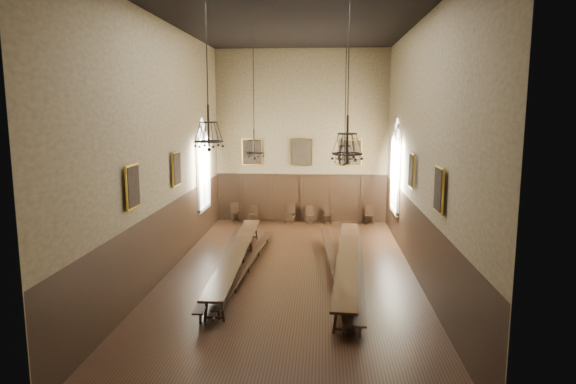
# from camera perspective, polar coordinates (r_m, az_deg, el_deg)

# --- Properties ---
(floor) EXTENTS (9.00, 18.00, 0.02)m
(floor) POSITION_cam_1_polar(r_m,az_deg,el_deg) (18.88, 0.28, -9.13)
(floor) COLOR black
(floor) RESTS_ON ground
(ceiling) EXTENTS (9.00, 18.00, 0.02)m
(ceiling) POSITION_cam_1_polar(r_m,az_deg,el_deg) (18.19, 0.30, 18.97)
(ceiling) COLOR black
(ceiling) RESTS_ON ground
(wall_back) EXTENTS (9.00, 0.02, 9.00)m
(wall_back) POSITION_cam_1_polar(r_m,az_deg,el_deg) (26.96, 1.52, 6.15)
(wall_back) COLOR #867352
(wall_back) RESTS_ON ground
(wall_front) EXTENTS (9.00, 0.02, 9.00)m
(wall_front) POSITION_cam_1_polar(r_m,az_deg,el_deg) (9.06, -3.35, 0.18)
(wall_front) COLOR #867352
(wall_front) RESTS_ON ground
(wall_left) EXTENTS (0.02, 18.00, 9.00)m
(wall_left) POSITION_cam_1_polar(r_m,az_deg,el_deg) (18.81, -13.60, 4.60)
(wall_left) COLOR #867352
(wall_left) RESTS_ON ground
(wall_right) EXTENTS (0.02, 18.00, 9.00)m
(wall_right) POSITION_cam_1_polar(r_m,az_deg,el_deg) (18.26, 14.61, 4.43)
(wall_right) COLOR #867352
(wall_right) RESTS_ON ground
(wainscot_panelling) EXTENTS (9.00, 18.00, 2.50)m
(wainscot_panelling) POSITION_cam_1_polar(r_m,az_deg,el_deg) (18.52, 0.28, -5.42)
(wainscot_panelling) COLOR black
(wainscot_panelling) RESTS_ON floor
(table_left) EXTENTS (1.00, 10.31, 0.80)m
(table_left) POSITION_cam_1_polar(r_m,az_deg,el_deg) (19.22, -5.67, -7.55)
(table_left) COLOR black
(table_left) RESTS_ON floor
(table_right) EXTENTS (1.42, 10.43, 0.81)m
(table_right) POSITION_cam_1_polar(r_m,az_deg,el_deg) (18.49, 6.65, -8.23)
(table_right) COLOR black
(table_right) RESTS_ON floor
(bench_left_outer) EXTENTS (0.86, 10.39, 0.47)m
(bench_left_outer) POSITION_cam_1_polar(r_m,az_deg,el_deg) (19.31, -7.12, -7.81)
(bench_left_outer) COLOR black
(bench_left_outer) RESTS_ON floor
(bench_left_inner) EXTENTS (0.76, 9.33, 0.42)m
(bench_left_inner) POSITION_cam_1_polar(r_m,az_deg,el_deg) (19.00, -4.42, -8.15)
(bench_left_inner) COLOR black
(bench_left_inner) RESTS_ON floor
(bench_right_inner) EXTENTS (0.94, 10.80, 0.49)m
(bench_right_inner) POSITION_cam_1_polar(r_m,az_deg,el_deg) (18.67, 5.06, -8.34)
(bench_right_inner) COLOR black
(bench_right_inner) RESTS_ON floor
(bench_right_outer) EXTENTS (0.97, 10.77, 0.48)m
(bench_right_outer) POSITION_cam_1_polar(r_m,az_deg,el_deg) (18.66, 7.88, -8.41)
(bench_right_outer) COLOR black
(bench_right_outer) RESTS_ON floor
(chair_0) EXTENTS (0.56, 0.56, 1.00)m
(chair_0) POSITION_cam_1_polar(r_m,az_deg,el_deg) (27.47, -5.86, -2.67)
(chair_0) COLOR black
(chair_0) RESTS_ON floor
(chair_1) EXTENTS (0.47, 0.47, 0.93)m
(chair_1) POSITION_cam_1_polar(r_m,az_deg,el_deg) (27.21, -3.85, -2.81)
(chair_1) COLOR black
(chair_1) RESTS_ON floor
(chair_3) EXTENTS (0.52, 0.52, 0.98)m
(chair_3) POSITION_cam_1_polar(r_m,az_deg,el_deg) (27.07, 0.23, -2.82)
(chair_3) COLOR black
(chair_3) RESTS_ON floor
(chair_4) EXTENTS (0.50, 0.50, 0.90)m
(chair_4) POSITION_cam_1_polar(r_m,az_deg,el_deg) (26.99, 2.44, -2.91)
(chair_4) COLOR black
(chair_4) RESTS_ON floor
(chair_5) EXTENTS (0.43, 0.43, 0.89)m
(chair_5) POSITION_cam_1_polar(r_m,az_deg,el_deg) (26.97, 4.47, -2.95)
(chair_5) COLOR black
(chair_5) RESTS_ON floor
(chair_7) EXTENTS (0.47, 0.47, 0.98)m
(chair_7) POSITION_cam_1_polar(r_m,az_deg,el_deg) (27.08, 9.02, -2.93)
(chair_7) COLOR black
(chair_7) RESTS_ON floor
(chandelier_back_left) EXTENTS (0.79, 0.79, 4.99)m
(chandelier_back_left) POSITION_cam_1_polar(r_m,az_deg,el_deg) (21.00, -3.79, 5.32)
(chandelier_back_left) COLOR black
(chandelier_back_left) RESTS_ON ceiling
(chandelier_back_right) EXTENTS (0.76, 0.76, 5.12)m
(chandelier_back_right) POSITION_cam_1_polar(r_m,az_deg,el_deg) (20.11, 6.32, 4.81)
(chandelier_back_right) COLOR black
(chandelier_back_right) RESTS_ON ceiling
(chandelier_front_left) EXTENTS (0.90, 0.90, 4.21)m
(chandelier_front_left) POSITION_cam_1_polar(r_m,az_deg,el_deg) (15.83, -8.81, 6.54)
(chandelier_front_left) COLOR black
(chandelier_front_left) RESTS_ON ceiling
(chandelier_front_right) EXTENTS (0.94, 0.94, 4.59)m
(chandelier_front_right) POSITION_cam_1_polar(r_m,az_deg,el_deg) (15.69, 6.60, 5.26)
(chandelier_front_right) COLOR black
(chandelier_front_right) RESTS_ON ceiling
(portrait_back_0) EXTENTS (1.10, 0.12, 1.40)m
(portrait_back_0) POSITION_cam_1_polar(r_m,az_deg,el_deg) (27.12, -4.02, 4.46)
(portrait_back_0) COLOR gold
(portrait_back_0) RESTS_ON wall_back
(portrait_back_1) EXTENTS (1.10, 0.12, 1.40)m
(portrait_back_1) POSITION_cam_1_polar(r_m,az_deg,el_deg) (26.88, 1.50, 4.44)
(portrait_back_1) COLOR gold
(portrait_back_1) RESTS_ON wall_back
(portrait_back_2) EXTENTS (1.10, 0.12, 1.40)m
(portrait_back_2) POSITION_cam_1_polar(r_m,az_deg,el_deg) (26.90, 7.06, 4.37)
(portrait_back_2) COLOR gold
(portrait_back_2) RESTS_ON wall_back
(portrait_left_0) EXTENTS (0.12, 1.00, 1.30)m
(portrait_left_0) POSITION_cam_1_polar(r_m,az_deg,el_deg) (19.80, -12.29, 2.54)
(portrait_left_0) COLOR gold
(portrait_left_0) RESTS_ON wall_left
(portrait_left_1) EXTENTS (0.12, 1.00, 1.30)m
(portrait_left_1) POSITION_cam_1_polar(r_m,az_deg,el_deg) (15.57, -16.88, 0.59)
(portrait_left_1) COLOR gold
(portrait_left_1) RESTS_ON wall_left
(portrait_right_0) EXTENTS (0.12, 1.00, 1.30)m
(portrait_right_0) POSITION_cam_1_polar(r_m,az_deg,el_deg) (19.29, 13.59, 2.32)
(portrait_right_0) COLOR gold
(portrait_right_0) RESTS_ON wall_right
(portrait_right_1) EXTENTS (0.12, 1.00, 1.30)m
(portrait_right_1) POSITION_cam_1_polar(r_m,az_deg,el_deg) (14.91, 16.44, 0.25)
(portrait_right_1) COLOR gold
(portrait_right_1) RESTS_ON wall_right
(window_right) EXTENTS (0.20, 2.20, 4.60)m
(window_right) POSITION_cam_1_polar(r_m,az_deg,el_deg) (23.75, 11.89, 2.89)
(window_right) COLOR white
(window_right) RESTS_ON wall_right
(window_left) EXTENTS (0.20, 2.20, 4.60)m
(window_left) POSITION_cam_1_polar(r_m,az_deg,el_deg) (24.17, -9.42, 3.07)
(window_left) COLOR white
(window_left) RESTS_ON wall_left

